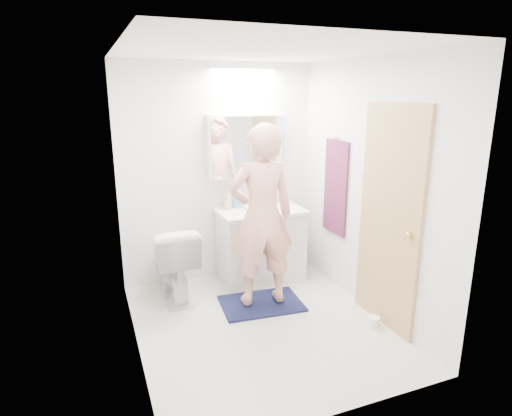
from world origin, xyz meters
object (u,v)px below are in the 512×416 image
person (262,216)px  toilet (173,261)px  toilet_paper_roll (374,322)px  vanity_cabinet (261,246)px  toothbrush_cup (271,201)px  soap_bottle_b (237,199)px  soap_bottle_a (228,199)px  medicine_cabinet (246,146)px

person → toilet: bearing=-27.6°
person → toilet_paper_roll: 1.42m
vanity_cabinet → toothbrush_cup: size_ratio=9.29×
vanity_cabinet → soap_bottle_b: soap_bottle_b is taller
soap_bottle_a → toilet_paper_roll: (0.89, -1.54, -0.89)m
toilet → person: bearing=147.5°
soap_bottle_b → toilet_paper_roll: size_ratio=1.72×
toilet_paper_roll → toothbrush_cup: bearing=103.3°
toilet → person: 1.07m
medicine_cabinet → toilet: bearing=-160.7°
vanity_cabinet → toilet_paper_roll: 1.53m
toilet → soap_bottle_a: bearing=-158.7°
person → toothbrush_cup: person is taller
soap_bottle_a → soap_bottle_b: size_ratio=1.23×
vanity_cabinet → toilet: bearing=-173.5°
soap_bottle_a → toilet_paper_roll: bearing=-60.0°
toilet → vanity_cabinet: bearing=-173.5°
toothbrush_cup → toilet_paper_roll: 1.78m
toothbrush_cup → toilet_paper_roll: bearing=-76.7°
medicine_cabinet → toilet: 1.48m
vanity_cabinet → toothbrush_cup: 0.54m
vanity_cabinet → toothbrush_cup: (0.19, 0.16, 0.48)m
toothbrush_cup → person: bearing=-119.1°
vanity_cabinet → medicine_cabinet: 1.13m
toothbrush_cup → toilet: bearing=-167.1°
vanity_cabinet → toilet: size_ratio=1.14×
vanity_cabinet → soap_bottle_b: bearing=140.2°
vanity_cabinet → medicine_cabinet: bearing=113.2°
person → soap_bottle_b: person is taller
person → soap_bottle_a: (-0.09, 0.76, 0.00)m
toilet → toothbrush_cup: (1.21, 0.27, 0.47)m
person → toilet_paper_roll: size_ratio=16.08×
medicine_cabinet → toilet_paper_roll: 2.25m
soap_bottle_a → toothbrush_cup: bearing=1.1°
vanity_cabinet → soap_bottle_b: size_ratio=4.76×
soap_bottle_b → toothbrush_cup: bearing=-2.8°
vanity_cabinet → toilet_paper_roll: size_ratio=8.18×
toilet → soap_bottle_b: 1.00m
vanity_cabinet → toilet: 1.02m
toilet → toilet_paper_roll: toilet is taller
soap_bottle_a → soap_bottle_b: bearing=14.4°
soap_bottle_a → toothbrush_cup: soap_bottle_a is taller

